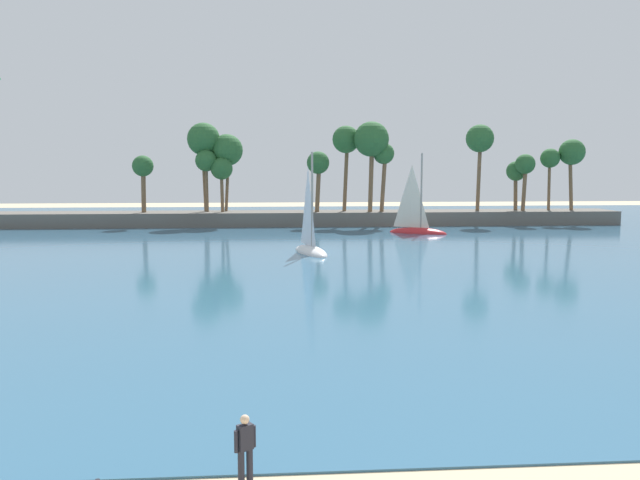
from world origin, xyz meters
TOP-DOWN VIEW (x-y plane):
  - sea at (0.00, 61.61)m, footprint 220.00×105.14m
  - palm_headland at (3.14, 74.17)m, footprint 87.41×6.82m
  - person_at_waterline at (-0.89, 8.61)m, footprint 0.47×0.35m
  - sailboat_near_shore at (2.89, 47.57)m, footprint 3.48×6.53m
  - sailboat_mid_bay at (15.54, 63.00)m, footprint 6.60×4.92m

SIDE VIEW (x-z plane):
  - sea at x=0.00m, z-range 0.00..0.06m
  - sailboat_near_shore at x=2.89m, z-range -3.66..5.41m
  - person_at_waterline at x=-0.89m, z-range 0.06..1.73m
  - sailboat_mid_bay at x=15.54m, z-range -3.80..5.62m
  - palm_headland at x=3.14m, z-range -2.60..10.36m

